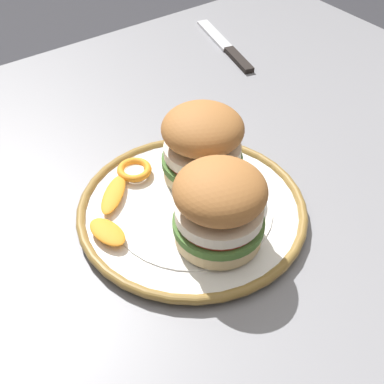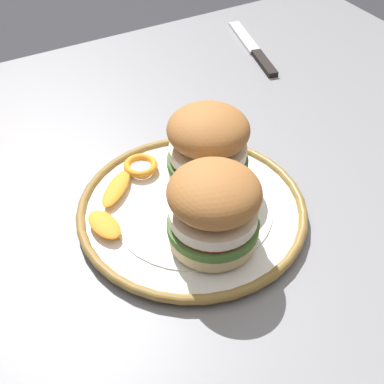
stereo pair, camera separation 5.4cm
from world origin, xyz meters
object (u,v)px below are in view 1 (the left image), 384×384
object	(u,v)px
dining_table	(218,273)
sandwich_half_left	(203,144)
table_knife	(228,49)
sandwich_half_right	(219,206)
dinner_plate	(192,210)

from	to	relation	value
dining_table	sandwich_half_left	xyz separation A→B (m)	(-0.03, -0.08, 0.16)
sandwich_half_left	table_knife	world-z (taller)	sandwich_half_left
sandwich_half_left	table_knife	bearing A→B (deg)	-133.86
sandwich_half_left	sandwich_half_right	xyz separation A→B (m)	(0.05, 0.10, 0.00)
sandwich_half_right	dinner_plate	bearing A→B (deg)	-95.98
sandwich_half_right	table_knife	xyz separation A→B (m)	(-0.32, -0.38, -0.07)
dinner_plate	sandwich_half_left	distance (m)	0.09
sandwich_half_right	table_knife	distance (m)	0.50
dinner_plate	sandwich_half_right	bearing A→B (deg)	84.02
dining_table	table_knife	xyz separation A→B (m)	(-0.29, -0.35, 0.10)
sandwich_half_left	dinner_plate	bearing A→B (deg)	41.65
dining_table	sandwich_half_left	world-z (taller)	sandwich_half_left
table_knife	sandwich_half_right	bearing A→B (deg)	49.96
sandwich_half_left	table_knife	size ratio (longest dim) A/B	0.64
dining_table	sandwich_half_left	distance (m)	0.18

